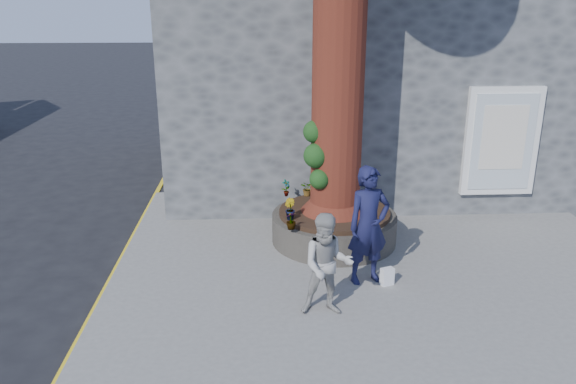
{
  "coord_description": "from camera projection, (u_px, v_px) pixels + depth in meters",
  "views": [
    {
      "loc": [
        -0.56,
        -7.61,
        4.34
      ],
      "look_at": [
        -0.08,
        1.53,
        1.25
      ],
      "focal_mm": 35.0,
      "sensor_mm": 36.0,
      "label": 1
    }
  ],
  "objects": [
    {
      "name": "stone_shop",
      "position": [
        376.0,
        51.0,
        14.54
      ],
      "size": [
        10.3,
        8.3,
        6.3
      ],
      "color": "#444749",
      "rests_on": "ground"
    },
    {
      "name": "ground",
      "position": [
        299.0,
        301.0,
        8.62
      ],
      "size": [
        120.0,
        120.0,
        0.0
      ],
      "primitive_type": "plane",
      "color": "black",
      "rests_on": "ground"
    },
    {
      "name": "plant_d",
      "position": [
        308.0,
        189.0,
        11.06
      ],
      "size": [
        0.35,
        0.35,
        0.29
      ],
      "primitive_type": "imported",
      "rotation": [
        0.0,
        0.0,
        5.41
      ],
      "color": "gray",
      "rests_on": "planter"
    },
    {
      "name": "woman",
      "position": [
        327.0,
        265.0,
        7.82
      ],
      "size": [
        0.76,
        0.6,
        1.51
      ],
      "primitive_type": "imported",
      "rotation": [
        0.0,
        0.0,
        -0.05
      ],
      "color": "#A19F9A",
      "rests_on": "pavement"
    },
    {
      "name": "plant_a",
      "position": [
        286.0,
        188.0,
        11.03
      ],
      "size": [
        0.22,
        0.2,
        0.34
      ],
      "primitive_type": "imported",
      "rotation": [
        0.0,
        0.0,
        0.62
      ],
      "color": "gray",
      "rests_on": "planter"
    },
    {
      "name": "plant_c",
      "position": [
        291.0,
        221.0,
        9.43
      ],
      "size": [
        0.23,
        0.23,
        0.3
      ],
      "primitive_type": "imported",
      "rotation": [
        0.0,
        0.0,
        3.68
      ],
      "color": "gray",
      "rests_on": "planter"
    },
    {
      "name": "plant_b",
      "position": [
        290.0,
        209.0,
        9.84
      ],
      "size": [
        0.28,
        0.28,
        0.38
      ],
      "primitive_type": "imported",
      "rotation": [
        0.0,
        0.0,
        2.08
      ],
      "color": "gray",
      "rests_on": "planter"
    },
    {
      "name": "pavement",
      "position": [
        382.0,
        266.0,
        9.62
      ],
      "size": [
        9.0,
        8.0,
        0.12
      ],
      "primitive_type": "cube",
      "color": "slate",
      "rests_on": "ground"
    },
    {
      "name": "planter",
      "position": [
        334.0,
        226.0,
        10.42
      ],
      "size": [
        2.3,
        2.3,
        0.6
      ],
      "color": "black",
      "rests_on": "pavement"
    },
    {
      "name": "yellow_line",
      "position": [
        113.0,
        275.0,
        9.41
      ],
      "size": [
        0.1,
        30.0,
        0.01
      ],
      "primitive_type": "cube",
      "color": "yellow",
      "rests_on": "ground"
    },
    {
      "name": "shopping_bag",
      "position": [
        387.0,
        276.0,
        8.82
      ],
      "size": [
        0.23,
        0.18,
        0.28
      ],
      "primitive_type": "cube",
      "rotation": [
        0.0,
        0.0,
        0.36
      ],
      "color": "white",
      "rests_on": "pavement"
    },
    {
      "name": "man",
      "position": [
        368.0,
        225.0,
        8.69
      ],
      "size": [
        0.79,
        0.64,
        1.9
      ],
      "primitive_type": "imported",
      "rotation": [
        0.0,
        0.0,
        0.3
      ],
      "color": "#141639",
      "rests_on": "pavement"
    }
  ]
}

